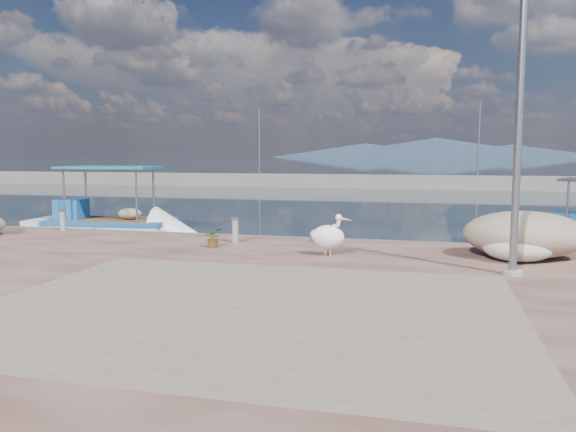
{
  "coord_description": "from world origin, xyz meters",
  "views": [
    {
      "loc": [
        3.95,
        -11.81,
        3.07
      ],
      "look_at": [
        0.0,
        3.8,
        1.3
      ],
      "focal_mm": 35.0,
      "sensor_mm": 36.0,
      "label": 1
    }
  ],
  "objects_px": {
    "pelican": "(329,236)",
    "lamp_post": "(519,119)",
    "bollard_near": "(235,229)",
    "boat_left": "(110,229)"
  },
  "relations": [
    {
      "from": "pelican",
      "to": "lamp_post",
      "type": "xyz_separation_m",
      "value": [
        4.23,
        -1.22,
        2.79
      ]
    },
    {
      "from": "pelican",
      "to": "bollard_near",
      "type": "distance_m",
      "value": 3.37
    },
    {
      "from": "lamp_post",
      "to": "bollard_near",
      "type": "bearing_deg",
      "value": 159.63
    },
    {
      "from": "lamp_post",
      "to": "bollard_near",
      "type": "height_order",
      "value": "lamp_post"
    },
    {
      "from": "pelican",
      "to": "bollard_near",
      "type": "height_order",
      "value": "pelican"
    },
    {
      "from": "bollard_near",
      "to": "boat_left",
      "type": "bearing_deg",
      "value": 151.28
    },
    {
      "from": "boat_left",
      "to": "bollard_near",
      "type": "bearing_deg",
      "value": -34.19
    },
    {
      "from": "boat_left",
      "to": "bollard_near",
      "type": "height_order",
      "value": "boat_left"
    },
    {
      "from": "pelican",
      "to": "boat_left",
      "type": "bearing_deg",
      "value": 169.35
    },
    {
      "from": "boat_left",
      "to": "bollard_near",
      "type": "xyz_separation_m",
      "value": [
        6.28,
        -3.44,
        0.67
      ]
    }
  ]
}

